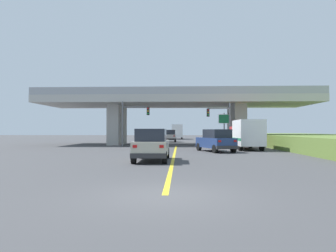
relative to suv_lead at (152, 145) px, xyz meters
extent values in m
plane|color=#424244|center=(1.32, 21.61, -1.01)|extent=(160.00, 160.00, 0.00)
cube|color=#B7B5AD|center=(1.32, 21.61, 4.79)|extent=(35.75, 9.99, 0.93)
cube|color=#A8A69F|center=(-6.75, 21.61, 1.66)|extent=(1.53, 6.00, 5.34)
cube|color=#A8A69F|center=(9.40, 21.61, 1.66)|extent=(1.53, 6.00, 5.34)
cube|color=#9EA0A5|center=(1.32, 16.76, 5.70)|extent=(35.75, 0.20, 0.90)
cube|color=#9EA0A5|center=(1.32, 26.46, 5.70)|extent=(35.75, 0.20, 0.90)
cube|color=yellow|center=(1.32, 4.32, -1.01)|extent=(0.20, 28.30, 0.01)
cube|color=#B7B29E|center=(0.00, 0.11, -0.20)|extent=(2.00, 4.44, 0.90)
cube|color=#1E232D|center=(0.00, -0.22, 0.63)|extent=(1.76, 2.44, 0.76)
cube|color=#2D2D30|center=(0.00, -2.06, -0.51)|extent=(2.04, 0.20, 0.28)
cube|color=red|center=(-0.75, -2.13, 0.02)|extent=(0.24, 0.06, 0.16)
cube|color=red|center=(0.75, -2.13, 0.02)|extent=(0.24, 0.06, 0.16)
cylinder|color=black|center=(-0.90, 1.78, -0.65)|extent=(0.26, 0.72, 0.72)
cylinder|color=black|center=(0.90, 1.78, -0.65)|extent=(0.26, 0.72, 0.72)
cylinder|color=black|center=(-0.90, -1.56, -0.65)|extent=(0.26, 0.72, 0.72)
cylinder|color=black|center=(0.90, -1.56, -0.65)|extent=(0.26, 0.72, 0.72)
cube|color=navy|center=(4.98, 8.47, -0.20)|extent=(3.34, 4.88, 0.90)
cube|color=#1E232D|center=(5.09, 8.15, 0.63)|extent=(2.44, 2.90, 0.76)
cube|color=#2D2D30|center=(5.72, 6.40, -0.51)|extent=(1.93, 0.86, 0.28)
cube|color=red|center=(5.06, 6.09, 0.02)|extent=(0.25, 0.14, 0.16)
cube|color=red|center=(6.43, 6.58, 0.02)|extent=(0.25, 0.14, 0.16)
cylinder|color=black|center=(3.59, 9.76, -0.65)|extent=(0.49, 0.77, 0.72)
cylinder|color=black|center=(5.22, 10.35, -0.65)|extent=(0.49, 0.77, 0.72)
cylinder|color=black|center=(4.73, 6.58, -0.65)|extent=(0.49, 0.77, 0.72)
cylinder|color=black|center=(6.37, 7.17, -0.65)|extent=(0.49, 0.77, 0.72)
cube|color=red|center=(8.47, 14.08, 0.39)|extent=(2.20, 2.00, 1.90)
cube|color=white|center=(8.47, 10.81, 0.68)|extent=(2.31, 4.55, 2.49)
cube|color=#197F4C|center=(8.47, 10.81, 0.06)|extent=(2.33, 4.46, 0.24)
cylinder|color=black|center=(7.47, 14.08, -0.56)|extent=(0.30, 0.90, 0.90)
cylinder|color=black|center=(9.47, 14.08, -0.56)|extent=(0.30, 0.90, 0.90)
cylinder|color=black|center=(7.47, 9.67, -0.56)|extent=(0.30, 0.90, 0.90)
cylinder|color=black|center=(9.47, 9.67, -0.56)|extent=(0.30, 0.90, 0.90)
cube|color=silver|center=(0.14, 30.94, -0.20)|extent=(1.95, 4.21, 0.90)
cube|color=#1E232D|center=(0.14, 30.63, 0.63)|extent=(1.71, 2.32, 0.76)
cube|color=#2D2D30|center=(0.14, 28.89, -0.51)|extent=(1.99, 0.20, 0.28)
cube|color=red|center=(-0.59, 28.82, 0.02)|extent=(0.24, 0.06, 0.16)
cube|color=red|center=(0.88, 28.82, 0.02)|extent=(0.24, 0.06, 0.16)
cylinder|color=black|center=(-0.73, 32.50, -0.65)|extent=(0.26, 0.72, 0.72)
cylinder|color=black|center=(1.02, 32.50, -0.65)|extent=(0.26, 0.72, 0.72)
cylinder|color=black|center=(-0.73, 29.39, -0.65)|extent=(0.26, 0.72, 0.72)
cylinder|color=black|center=(1.02, 29.39, -0.65)|extent=(0.26, 0.72, 0.72)
cylinder|color=slate|center=(7.66, 16.66, 1.57)|extent=(0.18, 0.18, 5.17)
cylinder|color=slate|center=(6.38, 16.66, 3.50)|extent=(2.54, 0.12, 0.12)
cube|color=#232326|center=(5.11, 16.66, 3.02)|extent=(0.32, 0.26, 0.96)
sphere|color=red|center=(5.11, 16.51, 3.32)|extent=(0.16, 0.16, 0.16)
sphere|color=gold|center=(5.11, 16.51, 3.02)|extent=(0.16, 0.16, 0.16)
sphere|color=green|center=(5.11, 16.51, 2.72)|extent=(0.16, 0.16, 0.16)
cylinder|color=#56595E|center=(-5.01, 16.29, 1.67)|extent=(0.18, 0.18, 5.37)
cylinder|color=#56595E|center=(-3.49, 16.29, 3.67)|extent=(3.04, 0.12, 0.12)
cube|color=black|center=(-1.97, 16.29, 3.19)|extent=(0.32, 0.26, 0.96)
sphere|color=red|center=(-1.97, 16.14, 3.49)|extent=(0.16, 0.16, 0.16)
sphere|color=gold|center=(-1.97, 16.14, 3.19)|extent=(0.16, 0.16, 0.16)
sphere|color=green|center=(-1.97, 16.14, 2.89)|extent=(0.16, 0.16, 0.16)
cylinder|color=#56595E|center=(7.25, 18.30, 1.02)|extent=(0.14, 0.14, 4.07)
cube|color=#197242|center=(7.25, 18.24, 2.34)|extent=(1.33, 0.08, 1.04)
cube|color=white|center=(7.25, 18.24, 2.34)|extent=(1.41, 0.04, 1.12)
cube|color=navy|center=(1.23, 50.38, 0.39)|extent=(2.20, 2.00, 1.90)
cube|color=white|center=(1.23, 46.69, 0.81)|extent=(2.31, 5.36, 2.75)
cube|color=#195999|center=(1.23, 46.69, 0.12)|extent=(2.33, 5.25, 0.24)
cylinder|color=black|center=(0.23, 50.38, -0.56)|extent=(0.30, 0.90, 0.90)
cylinder|color=black|center=(2.23, 50.38, -0.56)|extent=(0.30, 0.90, 0.90)
cylinder|color=black|center=(0.23, 45.35, -0.56)|extent=(0.30, 0.90, 0.90)
cylinder|color=black|center=(2.23, 45.35, -0.56)|extent=(0.30, 0.90, 0.90)
camera|label=1|loc=(1.76, -18.61, 0.91)|focal=31.79mm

